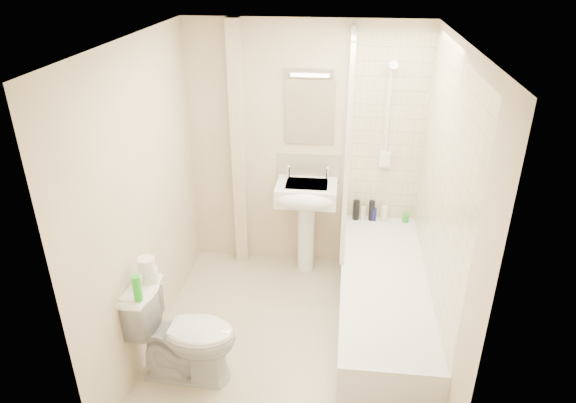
# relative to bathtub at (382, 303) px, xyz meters

# --- Properties ---
(floor) EXTENTS (2.50, 2.50, 0.00)m
(floor) POSITION_rel_bathtub_xyz_m (-0.75, -0.20, -0.29)
(floor) COLOR beige
(floor) RESTS_ON ground
(wall_back) EXTENTS (2.20, 0.02, 2.40)m
(wall_back) POSITION_rel_bathtub_xyz_m (-0.75, 1.05, 0.91)
(wall_back) COLOR beige
(wall_back) RESTS_ON ground
(wall_left) EXTENTS (0.02, 2.50, 2.40)m
(wall_left) POSITION_rel_bathtub_xyz_m (-1.85, -0.20, 0.91)
(wall_left) COLOR beige
(wall_left) RESTS_ON ground
(wall_right) EXTENTS (0.02, 2.50, 2.40)m
(wall_right) POSITION_rel_bathtub_xyz_m (0.35, -0.20, 0.91)
(wall_right) COLOR beige
(wall_right) RESTS_ON ground
(ceiling) EXTENTS (2.20, 2.50, 0.02)m
(ceiling) POSITION_rel_bathtub_xyz_m (-0.75, -0.20, 2.11)
(ceiling) COLOR white
(ceiling) RESTS_ON wall_back
(tile_back) EXTENTS (0.70, 0.01, 1.75)m
(tile_back) POSITION_rel_bathtub_xyz_m (0.00, 1.04, 1.14)
(tile_back) COLOR beige
(tile_back) RESTS_ON wall_back
(tile_right) EXTENTS (0.01, 2.10, 1.75)m
(tile_right) POSITION_rel_bathtub_xyz_m (0.34, 0.00, 1.14)
(tile_right) COLOR beige
(tile_right) RESTS_ON wall_right
(pipe_boxing) EXTENTS (0.12, 0.12, 2.40)m
(pipe_boxing) POSITION_rel_bathtub_xyz_m (-1.37, 0.99, 0.91)
(pipe_boxing) COLOR beige
(pipe_boxing) RESTS_ON ground
(splashback) EXTENTS (0.60, 0.02, 0.30)m
(splashback) POSITION_rel_bathtub_xyz_m (-0.71, 1.04, 0.74)
(splashback) COLOR beige
(splashback) RESTS_ON wall_back
(mirror) EXTENTS (0.46, 0.01, 0.60)m
(mirror) POSITION_rel_bathtub_xyz_m (-0.71, 1.04, 1.29)
(mirror) COLOR white
(mirror) RESTS_ON wall_back
(strip_light) EXTENTS (0.42, 0.07, 0.07)m
(strip_light) POSITION_rel_bathtub_xyz_m (-0.71, 1.02, 1.66)
(strip_light) COLOR silver
(strip_light) RESTS_ON wall_back
(bathtub) EXTENTS (0.70, 2.10, 0.55)m
(bathtub) POSITION_rel_bathtub_xyz_m (0.00, 0.00, 0.00)
(bathtub) COLOR white
(bathtub) RESTS_ON ground
(shower_screen) EXTENTS (0.04, 0.92, 1.80)m
(shower_screen) POSITION_rel_bathtub_xyz_m (-0.35, 0.60, 1.16)
(shower_screen) COLOR white
(shower_screen) RESTS_ON bathtub
(shower_fixture) EXTENTS (0.10, 0.16, 0.99)m
(shower_fixture) POSITION_rel_bathtub_xyz_m (-0.00, 0.99, 1.26)
(shower_fixture) COLOR white
(shower_fixture) RESTS_ON wall_back
(pedestal_sink) EXTENTS (0.56, 0.51, 1.09)m
(pedestal_sink) POSITION_rel_bathtub_xyz_m (-0.71, 0.81, 0.47)
(pedestal_sink) COLOR white
(pedestal_sink) RESTS_ON ground
(bottle_black_a) EXTENTS (0.06, 0.06, 0.20)m
(bottle_black_a) POSITION_rel_bathtub_xyz_m (-0.23, 0.96, 0.36)
(bottle_black_a) COLOR black
(bottle_black_a) RESTS_ON bathtub
(bottle_white_a) EXTENTS (0.05, 0.05, 0.14)m
(bottle_white_a) POSITION_rel_bathtub_xyz_m (-0.16, 0.96, 0.33)
(bottle_white_a) COLOR silver
(bottle_white_a) RESTS_ON bathtub
(bottle_black_b) EXTENTS (0.05, 0.05, 0.20)m
(bottle_black_b) POSITION_rel_bathtub_xyz_m (-0.08, 0.96, 0.36)
(bottle_black_b) COLOR black
(bottle_black_b) RESTS_ON bathtub
(bottle_blue) EXTENTS (0.06, 0.06, 0.13)m
(bottle_blue) POSITION_rel_bathtub_xyz_m (-0.06, 0.96, 0.32)
(bottle_blue) COLOR navy
(bottle_blue) RESTS_ON bathtub
(bottle_cream) EXTENTS (0.07, 0.07, 0.15)m
(bottle_cream) POSITION_rel_bathtub_xyz_m (0.04, 0.96, 0.34)
(bottle_cream) COLOR beige
(bottle_cream) RESTS_ON bathtub
(bottle_green) EXTENTS (0.06, 0.06, 0.08)m
(bottle_green) POSITION_rel_bathtub_xyz_m (0.25, 0.96, 0.30)
(bottle_green) COLOR green
(bottle_green) RESTS_ON bathtub
(toilet) EXTENTS (0.49, 0.79, 0.77)m
(toilet) POSITION_rel_bathtub_xyz_m (-1.47, -0.66, 0.10)
(toilet) COLOR white
(toilet) RESTS_ON ground
(toilet_roll_lower) EXTENTS (0.12, 0.12, 0.10)m
(toilet_roll_lower) POSITION_rel_bathtub_xyz_m (-1.71, -0.57, 0.53)
(toilet_roll_lower) COLOR white
(toilet_roll_lower) RESTS_ON toilet
(toilet_roll_upper) EXTENTS (0.12, 0.12, 0.11)m
(toilet_roll_upper) POSITION_rel_bathtub_xyz_m (-1.72, -0.60, 0.63)
(toilet_roll_upper) COLOR white
(toilet_roll_upper) RESTS_ON toilet_roll_lower
(green_bottle) EXTENTS (0.06, 0.06, 0.19)m
(green_bottle) POSITION_rel_bathtub_xyz_m (-1.71, -0.80, 0.58)
(green_bottle) COLOR green
(green_bottle) RESTS_ON toilet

